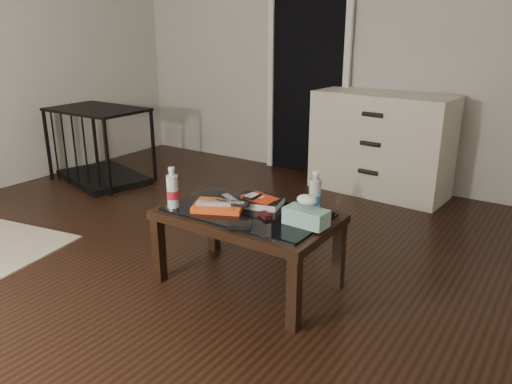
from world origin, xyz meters
TOP-DOWN VIEW (x-y plane):
  - ground at (0.00, 0.00)m, footprint 5.00×5.00m
  - doorway at (-0.40, 2.47)m, footprint 0.90×0.08m
  - coffee_table at (0.47, 0.16)m, footprint 1.00×0.60m
  - dresser at (0.48, 2.23)m, footprint 1.23×0.58m
  - pet_crate at (-1.90, 1.06)m, footprint 1.03×0.81m
  - magazines at (0.31, 0.09)m, footprint 0.34×0.31m
  - remote_silver at (0.30, 0.06)m, footprint 0.20×0.14m
  - remote_black_front at (0.39, 0.12)m, footprint 0.21×0.11m
  - remote_black_back at (0.34, 0.17)m, footprint 0.20×0.14m
  - textbook at (0.48, 0.27)m, footprint 0.29×0.25m
  - dvd_mailers at (0.47, 0.27)m, footprint 0.22×0.18m
  - ipod at (0.44, 0.24)m, footprint 0.06×0.10m
  - flip_phone at (0.61, 0.13)m, footprint 0.10×0.09m
  - wallet at (0.57, -0.07)m, footprint 0.14×0.12m
  - water_bottle_left at (0.08, -0.03)m, footprint 0.08×0.08m
  - water_bottle_right at (0.79, 0.36)m, footprint 0.08×0.08m
  - tissue_box at (0.85, 0.16)m, footprint 0.24×0.13m

SIDE VIEW (x-z plane):
  - ground at x=0.00m, z-range 0.00..0.00m
  - pet_crate at x=-1.90m, z-range -0.12..0.59m
  - coffee_table at x=0.47m, z-range 0.17..0.63m
  - dresser at x=0.48m, z-range 0.00..0.90m
  - wallet at x=0.57m, z-range 0.46..0.48m
  - flip_phone at x=0.61m, z-range 0.46..0.48m
  - magazines at x=0.31m, z-range 0.46..0.49m
  - textbook at x=0.48m, z-range 0.46..0.51m
  - remote_silver at x=0.30m, z-range 0.49..0.51m
  - remote_black_front at x=0.39m, z-range 0.49..0.51m
  - remote_black_back at x=0.34m, z-range 0.49..0.51m
  - tissue_box at x=0.85m, z-range 0.46..0.55m
  - dvd_mailers at x=0.47m, z-range 0.51..0.51m
  - ipod at x=0.44m, z-range 0.51..0.53m
  - water_bottle_left at x=0.08m, z-range 0.46..0.70m
  - water_bottle_right at x=0.79m, z-range 0.46..0.70m
  - doorway at x=-0.40m, z-range -0.01..2.06m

